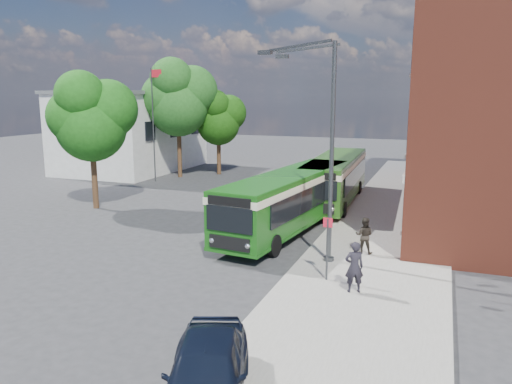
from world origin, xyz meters
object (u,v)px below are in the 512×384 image
at_px(street_lamp, 323,149).
at_px(bus_front, 289,196).
at_px(bus_rear, 335,175).
at_px(parked_car, 207,372).

height_order(street_lamp, bus_front, street_lamp).
relative_size(bus_front, bus_rear, 1.03).
xyz_separation_m(bus_front, parked_car, (2.69, -15.11, -0.92)).
height_order(bus_front, bus_rear, same).
xyz_separation_m(street_lamp, bus_front, (-2.72, 4.45, -2.96)).
distance_m(street_lamp, bus_front, 6.00).
xyz_separation_m(street_lamp, parked_car, (-0.04, -10.66, -3.88)).
bearing_deg(street_lamp, parked_car, -90.20).
bearing_deg(parked_car, street_lamp, 70.00).
relative_size(street_lamp, bus_rear, 0.74).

